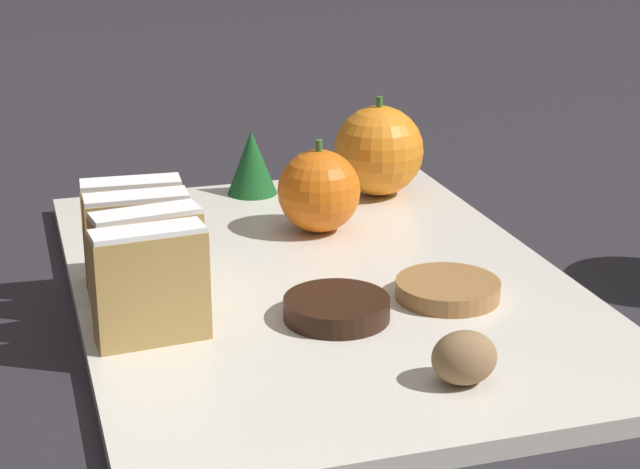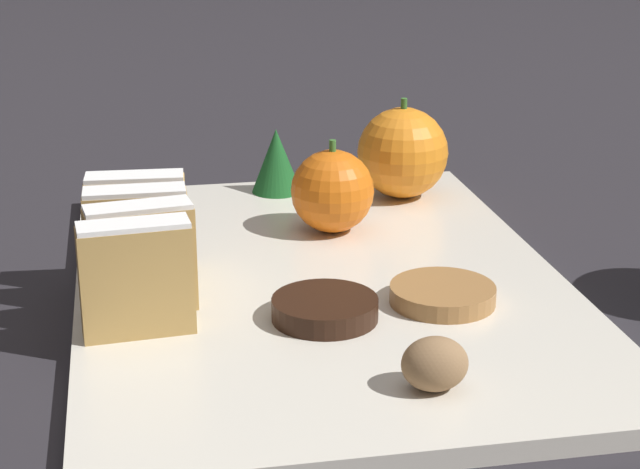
% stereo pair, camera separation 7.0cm
% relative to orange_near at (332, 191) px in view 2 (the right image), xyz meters
% --- Properties ---
extents(ground_plane, '(6.00, 6.00, 0.00)m').
position_rel_orange_near_xyz_m(ground_plane, '(-0.03, -0.09, -0.04)').
color(ground_plane, '#28262B').
extents(serving_platter, '(0.32, 0.45, 0.01)m').
position_rel_orange_near_xyz_m(serving_platter, '(-0.03, -0.09, -0.04)').
color(serving_platter, silver).
rests_on(serving_platter, ground_plane).
extents(stollen_slice_front, '(0.07, 0.03, 0.07)m').
position_rel_orange_near_xyz_m(stollen_slice_front, '(-0.15, -0.15, 0.00)').
color(stollen_slice_front, tan).
rests_on(stollen_slice_front, serving_platter).
extents(stollen_slice_second, '(0.07, 0.03, 0.07)m').
position_rel_orange_near_xyz_m(stollen_slice_second, '(-0.14, -0.12, 0.00)').
color(stollen_slice_second, tan).
rests_on(stollen_slice_second, serving_platter).
extents(stollen_slice_third, '(0.06, 0.02, 0.07)m').
position_rel_orange_near_xyz_m(stollen_slice_third, '(-0.14, -0.09, 0.00)').
color(stollen_slice_third, tan).
rests_on(stollen_slice_third, serving_platter).
extents(stollen_slice_fourth, '(0.07, 0.03, 0.07)m').
position_rel_orange_near_xyz_m(stollen_slice_fourth, '(-0.14, -0.06, 0.00)').
color(stollen_slice_fourth, tan).
rests_on(stollen_slice_fourth, serving_platter).
extents(orange_near, '(0.06, 0.06, 0.07)m').
position_rel_orange_near_xyz_m(orange_near, '(0.00, 0.00, 0.00)').
color(orange_near, orange).
rests_on(orange_near, serving_platter).
extents(orange_far, '(0.07, 0.07, 0.08)m').
position_rel_orange_near_xyz_m(orange_far, '(0.07, 0.07, 0.01)').
color(orange_far, orange).
rests_on(orange_far, serving_platter).
extents(walnut, '(0.04, 0.03, 0.03)m').
position_rel_orange_near_xyz_m(walnut, '(0.00, -0.25, -0.02)').
color(walnut, '#8E6B47').
rests_on(walnut, serving_platter).
extents(chocolate_cookie, '(0.06, 0.06, 0.01)m').
position_rel_orange_near_xyz_m(chocolate_cookie, '(-0.04, -0.16, -0.02)').
color(chocolate_cookie, black).
rests_on(chocolate_cookie, serving_platter).
extents(gingerbread_cookie, '(0.07, 0.07, 0.01)m').
position_rel_orange_near_xyz_m(gingerbread_cookie, '(0.04, -0.15, -0.02)').
color(gingerbread_cookie, '#A3703D').
rests_on(gingerbread_cookie, serving_platter).
extents(evergreen_sprig, '(0.04, 0.04, 0.05)m').
position_rel_orange_near_xyz_m(evergreen_sprig, '(-0.03, 0.10, -0.00)').
color(evergreen_sprig, '#195623').
rests_on(evergreen_sprig, serving_platter).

